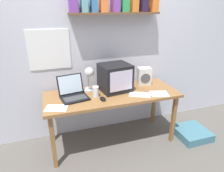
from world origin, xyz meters
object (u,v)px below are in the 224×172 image
at_px(computer_mouse, 103,99).
at_px(loose_paper_near_monitor, 56,108).
at_px(floor_cushion, 192,133).
at_px(laptop, 73,92).
at_px(corner_desk, 112,98).
at_px(printed_handout, 140,95).
at_px(open_notebook, 159,94).
at_px(juice_glass, 96,92).
at_px(desk_lamp, 89,75).
at_px(space_heater, 144,76).
at_px(crt_monitor, 115,77).

relative_size(computer_mouse, loose_paper_near_monitor, 0.42).
bearing_deg(floor_cushion, laptop, 168.54).
distance_m(corner_desk, floor_cushion, 1.28).
xyz_separation_m(loose_paper_near_monitor, printed_handout, (1.00, 0.04, 0.00)).
xyz_separation_m(laptop, printed_handout, (0.79, -0.19, -0.06)).
relative_size(computer_mouse, open_notebook, 0.43).
bearing_deg(corner_desk, juice_glass, -173.22).
distance_m(corner_desk, computer_mouse, 0.23).
relative_size(juice_glass, floor_cushion, 0.30).
bearing_deg(computer_mouse, desk_lamp, 107.88).
bearing_deg(printed_handout, space_heater, 56.69).
distance_m(laptop, loose_paper_near_monitor, 0.32).
bearing_deg(computer_mouse, crt_monitor, 45.49).
relative_size(desk_lamp, loose_paper_near_monitor, 1.21).
relative_size(crt_monitor, laptop, 1.15).
xyz_separation_m(space_heater, computer_mouse, (-0.69, -0.32, -0.10)).
height_order(crt_monitor, juice_glass, crt_monitor).
height_order(corner_desk, floor_cushion, corner_desk).
height_order(space_heater, open_notebook, space_heater).
height_order(crt_monitor, desk_lamp, crt_monitor).
relative_size(space_heater, loose_paper_near_monitor, 0.87).
xyz_separation_m(crt_monitor, floor_cushion, (1.03, -0.36, -0.83)).
relative_size(juice_glass, open_notebook, 0.50).
xyz_separation_m(loose_paper_near_monitor, floor_cushion, (1.80, -0.09, -0.66)).
relative_size(laptop, computer_mouse, 3.17).
distance_m(juice_glass, loose_paper_near_monitor, 0.50).
bearing_deg(laptop, floor_cushion, -20.87).
xyz_separation_m(desk_lamp, printed_handout, (0.57, -0.28, -0.22)).
bearing_deg(loose_paper_near_monitor, floor_cushion, -2.86).
bearing_deg(corner_desk, open_notebook, -19.56).
bearing_deg(juice_glass, open_notebook, -12.60).
bearing_deg(loose_paper_near_monitor, computer_mouse, 3.91).
xyz_separation_m(open_notebook, printed_handout, (-0.24, 0.05, 0.00)).
xyz_separation_m(desk_lamp, open_notebook, (0.81, -0.34, -0.22)).
xyz_separation_m(desk_lamp, floor_cushion, (1.36, -0.41, -0.88)).
height_order(corner_desk, printed_handout, printed_handout).
bearing_deg(laptop, computer_mouse, -41.08).
bearing_deg(desk_lamp, loose_paper_near_monitor, -146.52).
relative_size(crt_monitor, floor_cushion, 0.97).
height_order(corner_desk, crt_monitor, crt_monitor).
distance_m(computer_mouse, floor_cushion, 1.44).
bearing_deg(juice_glass, floor_cushion, -10.57).
height_order(open_notebook, printed_handout, same).
bearing_deg(space_heater, juice_glass, -156.36).
bearing_deg(desk_lamp, computer_mouse, -74.88).
bearing_deg(loose_paper_near_monitor, printed_handout, 2.09).
bearing_deg(desk_lamp, open_notebook, -25.30).
height_order(juice_glass, printed_handout, juice_glass).
relative_size(corner_desk, printed_handout, 5.54).
bearing_deg(juice_glass, desk_lamp, 103.36).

